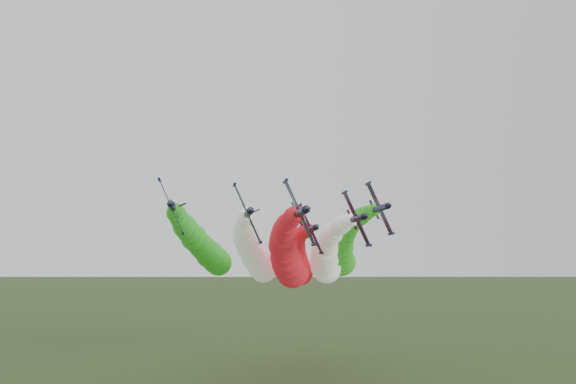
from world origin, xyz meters
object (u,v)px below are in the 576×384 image
Objects in this scene: jet_inner_right at (326,257)px; jet_outer_right at (342,249)px; jet_inner_left at (255,255)px; jet_lead at (288,259)px; jet_trail at (297,260)px; jet_outer_left at (204,248)px.

jet_inner_right is 1.00× the size of jet_outer_right.
jet_inner_right is (19.66, 6.10, -0.44)m from jet_inner_left.
jet_lead reaches higher than jet_trail.
jet_trail is (6.03, 23.90, -0.43)m from jet_lead.
jet_outer_right is at bearing -27.13° from jet_trail.
jet_inner_left is at bearing -157.21° from jet_outer_right.
jet_outer_right is 1.00× the size of jet_trail.
jet_outer_left reaches higher than jet_trail.
jet_lead is 1.01× the size of jet_inner_left.
jet_inner_right is 1.00× the size of jet_outer_left.
jet_outer_right is at bearing 44.96° from jet_lead.
jet_lead is 25.39m from jet_outer_right.
jet_inner_right is at bearing -141.16° from jet_outer_right.
jet_inner_right is (12.25, 13.31, 0.54)m from jet_lead.
jet_lead is at bearing -36.20° from jet_outer_left.
jet_inner_right is 32.38m from jet_outer_left.
jet_inner_right is at bearing 17.23° from jet_inner_left.
jet_outer_right is at bearing 38.84° from jet_inner_right.
jet_trail is (-6.21, 10.59, -0.97)m from jet_inner_right.
jet_trail is (-11.83, 6.06, -3.11)m from jet_outer_right.
jet_inner_right is 1.00× the size of jet_trail.
jet_inner_left is at bearing -128.86° from jet_trail.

